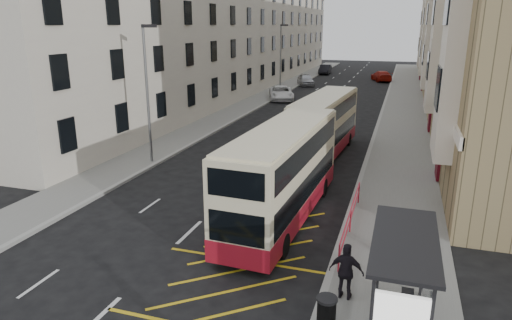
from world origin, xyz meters
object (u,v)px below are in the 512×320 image
(litter_bin, at_px, (326,313))
(white_van, at_px, (281,93))
(street_lamp_near, at_px, (148,87))
(car_dark, at_px, (325,69))
(double_decker_rear, at_px, (325,125))
(pedestrian_mid, at_px, (383,230))
(car_red, at_px, (381,76))
(bus_shelter, at_px, (409,272))
(double_decker_front, at_px, (283,174))
(car_silver, at_px, (306,80))
(pedestrian_far, at_px, (346,272))
(street_lamp_far, at_px, (281,55))

(litter_bin, xyz_separation_m, white_van, (-11.55, 38.64, 0.12))
(street_lamp_near, bearing_deg, white_van, 87.47)
(car_dark, bearing_deg, double_decker_rear, -82.49)
(pedestrian_mid, relative_size, car_dark, 0.32)
(car_dark, bearing_deg, car_red, -39.38)
(bus_shelter, xyz_separation_m, double_decker_front, (-5.08, 6.88, -0.07))
(street_lamp_near, bearing_deg, car_silver, 88.32)
(car_dark, height_order, car_red, car_dark)
(bus_shelter, xyz_separation_m, pedestrian_far, (-1.68, 1.43, -1.09))
(bus_shelter, distance_m, street_lamp_far, 44.94)
(bus_shelter, distance_m, litter_bin, 2.50)
(bus_shelter, height_order, car_red, bus_shelter)
(litter_bin, bearing_deg, double_decker_front, 113.52)
(pedestrian_mid, relative_size, white_van, 0.28)
(street_lamp_near, relative_size, double_decker_rear, 0.81)
(street_lamp_near, distance_m, white_van, 26.35)
(street_lamp_near, relative_size, car_red, 1.50)
(double_decker_front, height_order, litter_bin, double_decker_front)
(double_decker_front, bearing_deg, car_red, 91.46)
(car_silver, bearing_deg, pedestrian_mid, -96.59)
(bus_shelter, relative_size, car_silver, 0.91)
(double_decker_front, bearing_deg, car_dark, 100.72)
(double_decker_front, height_order, car_silver, double_decker_front)
(double_decker_rear, xyz_separation_m, pedestrian_far, (3.44, -16.00, -0.94))
(litter_bin, distance_m, car_silver, 53.06)
(white_van, bearing_deg, double_decker_front, -93.31)
(bus_shelter, bearing_deg, car_red, 93.70)
(car_silver, bearing_deg, street_lamp_far, -119.02)
(car_dark, bearing_deg, white_van, -92.06)
(double_decker_rear, height_order, car_silver, double_decker_rear)
(pedestrian_far, bearing_deg, street_lamp_near, -35.91)
(litter_bin, bearing_deg, car_red, 91.79)
(bus_shelter, xyz_separation_m, car_silver, (-13.54, 51.58, -1.34))
(pedestrian_mid, bearing_deg, white_van, 84.76)
(car_dark, bearing_deg, street_lamp_far, -94.69)
(double_decker_rear, distance_m, pedestrian_mid, 13.19)
(bus_shelter, bearing_deg, double_decker_rear, 106.38)
(pedestrian_mid, distance_m, white_van, 35.77)
(pedestrian_mid, relative_size, car_silver, 0.33)
(street_lamp_far, height_order, pedestrian_mid, street_lamp_far)
(double_decker_rear, relative_size, car_dark, 2.04)
(street_lamp_near, distance_m, double_decker_front, 11.38)
(street_lamp_far, relative_size, litter_bin, 8.35)
(street_lamp_far, bearing_deg, car_red, 58.45)
(car_dark, distance_m, car_red, 12.16)
(street_lamp_far, xyz_separation_m, pedestrian_far, (13.01, -40.97, -3.59))
(bus_shelter, height_order, double_decker_rear, double_decker_rear)
(double_decker_front, bearing_deg, street_lamp_near, 152.92)
(pedestrian_mid, relative_size, pedestrian_far, 0.86)
(double_decker_front, bearing_deg, white_van, 107.78)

